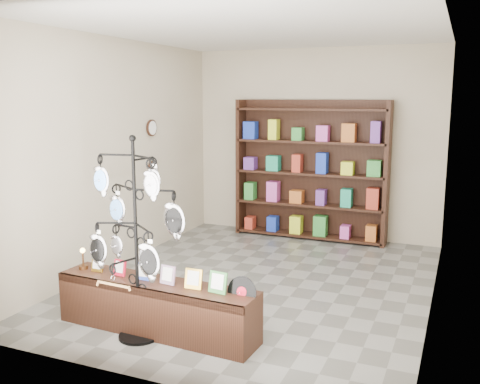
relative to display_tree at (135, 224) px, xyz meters
The scene contains 6 objects.
ground 2.22m from the display_tree, 75.09° to the left, with size 5.00×5.00×0.00m, color slate.
room_envelope 2.07m from the display_tree, 75.09° to the left, with size 5.00×5.00×5.00m.
display_tree is the anchor object (origin of this frame).
front_shelf 0.87m from the display_tree, 62.26° to the left, with size 2.08×0.52×0.73m.
back_shelving 4.19m from the display_tree, 83.20° to the left, with size 2.42×0.36×2.20m.
wall_clocks 3.07m from the display_tree, 118.97° to the left, with size 0.03×0.24×0.84m.
Camera 1 is at (2.22, -5.86, 2.25)m, focal length 40.00 mm.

